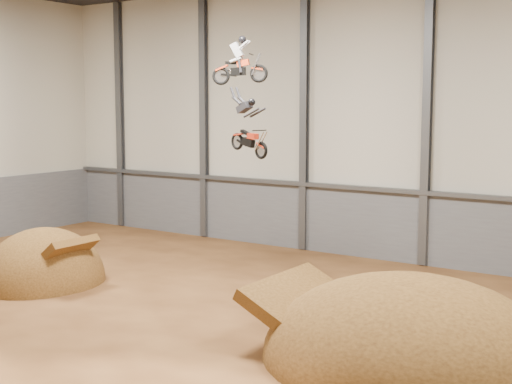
{
  "coord_description": "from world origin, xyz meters",
  "views": [
    {
      "loc": [
        15.46,
        -17.65,
        7.78
      ],
      "look_at": [
        0.89,
        4.0,
        4.52
      ],
      "focal_mm": 50.0,
      "sensor_mm": 36.0,
      "label": 1
    }
  ],
  "objects_px": {
    "takeoff_ramp": "(44,283)",
    "fmx_rider_b": "(248,123)",
    "landing_ramp": "(410,363)",
    "fmx_rider_a": "(240,58)"
  },
  "relations": [
    {
      "from": "landing_ramp",
      "to": "takeoff_ramp",
      "type": "bearing_deg",
      "value": 179.34
    },
    {
      "from": "takeoff_ramp",
      "to": "fmx_rider_b",
      "type": "xyz_separation_m",
      "value": [
        10.03,
        1.12,
        7.08
      ]
    },
    {
      "from": "takeoff_ramp",
      "to": "fmx_rider_a",
      "type": "xyz_separation_m",
      "value": [
        8.28,
        3.15,
        9.54
      ]
    },
    {
      "from": "landing_ramp",
      "to": "fmx_rider_a",
      "type": "distance_m",
      "value": 13.27
    },
    {
      "from": "landing_ramp",
      "to": "fmx_rider_b",
      "type": "distance_m",
      "value": 9.93
    },
    {
      "from": "takeoff_ramp",
      "to": "landing_ramp",
      "type": "relative_size",
      "value": 0.61
    },
    {
      "from": "takeoff_ramp",
      "to": "fmx_rider_b",
      "type": "bearing_deg",
      "value": 6.36
    },
    {
      "from": "fmx_rider_a",
      "to": "fmx_rider_b",
      "type": "distance_m",
      "value": 3.64
    },
    {
      "from": "takeoff_ramp",
      "to": "fmx_rider_a",
      "type": "distance_m",
      "value": 13.02
    },
    {
      "from": "landing_ramp",
      "to": "fmx_rider_a",
      "type": "xyz_separation_m",
      "value": [
        -8.59,
        3.34,
        9.54
      ]
    }
  ]
}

